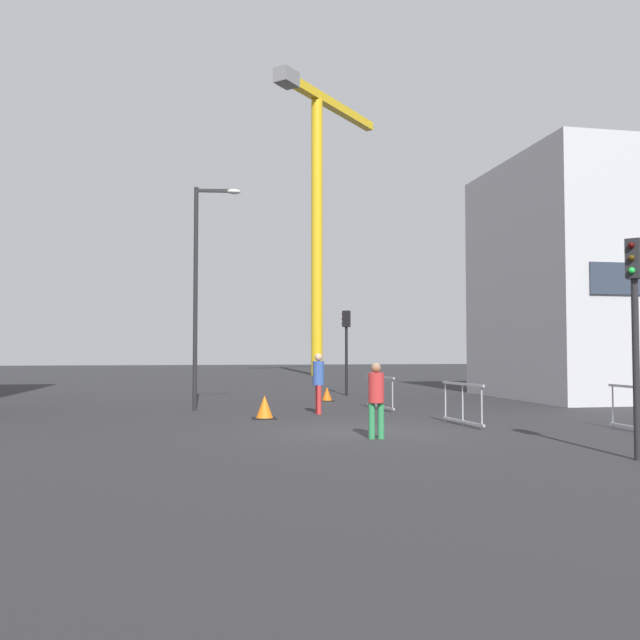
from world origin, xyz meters
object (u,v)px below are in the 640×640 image
(pedestrian_walking, at_px, (318,378))
(traffic_cone_striped, at_px, (327,395))
(streetlamp_tall, at_px, (201,280))
(pedestrian_waiting, at_px, (376,395))
(traffic_light_island, at_px, (635,311))
(construction_crane, at_px, (318,190))
(traffic_cone_by_barrier, at_px, (265,408))
(traffic_light_median, at_px, (346,338))

(pedestrian_walking, bearing_deg, traffic_cone_striped, 75.80)
(streetlamp_tall, distance_m, pedestrian_waiting, 9.32)
(streetlamp_tall, relative_size, traffic_light_island, 1.86)
(pedestrian_walking, distance_m, pedestrian_waiting, 5.97)
(streetlamp_tall, xyz_separation_m, pedestrian_waiting, (3.62, -7.96, -3.24))
(pedestrian_walking, bearing_deg, traffic_light_island, -68.37)
(construction_crane, distance_m, pedestrian_waiting, 41.39)
(pedestrian_walking, distance_m, traffic_cone_by_barrier, 2.21)
(streetlamp_tall, relative_size, traffic_cone_by_barrier, 10.99)
(pedestrian_walking, xyz_separation_m, traffic_cone_by_barrier, (-1.74, -1.12, -0.76))
(streetlamp_tall, relative_size, traffic_light_median, 1.98)
(traffic_light_island, distance_m, traffic_light_median, 17.89)
(traffic_light_median, distance_m, pedestrian_waiting, 14.54)
(construction_crane, relative_size, streetlamp_tall, 3.17)
(traffic_light_median, xyz_separation_m, traffic_cone_by_barrier, (-4.52, -9.37, -2.15))
(streetlamp_tall, xyz_separation_m, traffic_cone_by_barrier, (1.73, -3.11, -3.88))
(traffic_light_island, bearing_deg, construction_crane, 86.80)
(pedestrian_walking, xyz_separation_m, traffic_cone_striped, (1.32, 5.22, -0.82))
(traffic_light_island, xyz_separation_m, traffic_cone_striped, (-2.49, 14.83, -2.35))
(construction_crane, height_order, traffic_cone_striped, construction_crane)
(traffic_light_island, bearing_deg, streetlamp_tall, 122.15)
(traffic_light_median, relative_size, traffic_cone_by_barrier, 5.54)
(streetlamp_tall, xyz_separation_m, traffic_light_median, (6.25, 6.26, -1.73))
(traffic_light_median, bearing_deg, traffic_cone_striped, -115.63)
(traffic_cone_striped, bearing_deg, traffic_cone_by_barrier, -115.80)
(construction_crane, relative_size, traffic_cone_striped, 42.85)
(pedestrian_waiting, bearing_deg, streetlamp_tall, 114.43)
(traffic_light_island, distance_m, traffic_cone_by_barrier, 10.40)
(streetlamp_tall, relative_size, pedestrian_waiting, 4.40)
(traffic_light_median, relative_size, pedestrian_waiting, 2.22)
(traffic_light_median, relative_size, pedestrian_walking, 1.99)
(traffic_light_median, distance_m, traffic_cone_by_barrier, 10.62)
(traffic_light_median, distance_m, pedestrian_walking, 8.82)
(pedestrian_walking, xyz_separation_m, pedestrian_waiting, (0.14, -5.97, -0.12))
(streetlamp_tall, relative_size, traffic_cone_striped, 13.53)
(traffic_light_island, height_order, traffic_cone_by_barrier, traffic_light_island)
(streetlamp_tall, bearing_deg, pedestrian_walking, -29.78)
(construction_crane, xyz_separation_m, traffic_light_median, (-3.39, -24.35, -12.24))
(streetlamp_tall, xyz_separation_m, traffic_cone_striped, (4.80, 3.23, -3.94))
(construction_crane, relative_size, traffic_light_median, 6.29)
(streetlamp_tall, distance_m, pedestrian_walking, 5.08)
(construction_crane, distance_m, pedestrian_walking, 35.87)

